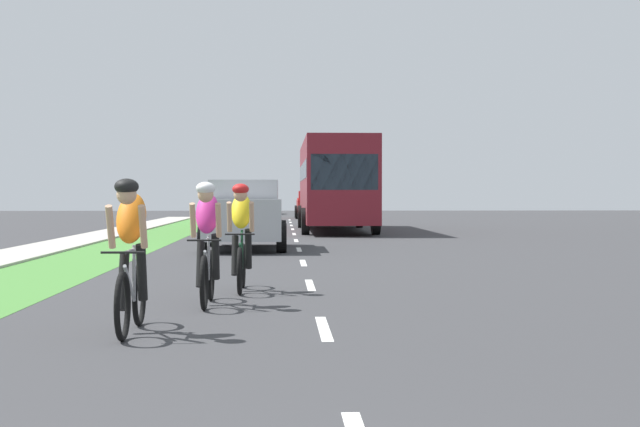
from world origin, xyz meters
The scene contains 11 objects.
ground_plane centered at (0.00, 20.00, 0.00)m, with size 120.00×120.00×0.00m, color #38383A.
grass_verge centered at (-4.75, 20.00, 0.00)m, with size 2.20×70.00×0.01m, color #478438.
sidewalk_concrete centered at (-6.65, 20.00, 0.00)m, with size 1.60×70.00×0.10m, color #B2ADA3.
lane_markings_center centered at (0.00, 24.00, 0.00)m, with size 0.12×53.13×0.01m.
cyclist_lead centered at (-1.98, 7.38, 0.81)m, with size 0.42×1.72×1.58m.
cyclist_trailing centered at (-1.40, 9.73, 0.81)m, with size 0.42×1.72×1.58m.
cyclist_distant centered at (-1.04, 11.44, 0.81)m, with size 0.42×1.72×1.58m.
suv_silver centered at (-1.40, 21.90, 0.95)m, with size 2.15×4.70×1.79m.
bus_maroon centered at (1.64, 34.22, 1.98)m, with size 2.78×11.60×3.48m.
pickup_red centered at (1.47, 53.27, 0.83)m, with size 2.22×5.10×1.64m.
sedan_dark_green centered at (-1.91, 65.52, 0.77)m, with size 1.98×4.30×1.52m.
Camera 1 is at (-0.44, -2.02, 1.42)m, focal length 51.56 mm.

